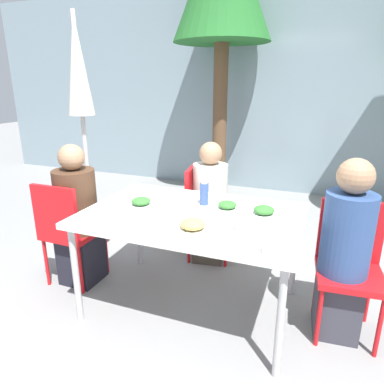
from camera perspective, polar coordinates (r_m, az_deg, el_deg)
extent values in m
plane|color=gray|center=(2.71, 0.00, -18.35)|extent=(24.00, 24.00, 0.00)
cube|color=gray|center=(5.42, 13.22, 16.14)|extent=(10.00, 0.20, 3.00)
cube|color=white|center=(2.36, 0.00, -3.94)|extent=(1.48, 0.98, 0.04)
cylinder|color=#B7B7B7|center=(2.51, -18.78, -13.01)|extent=(0.04, 0.04, 0.71)
cylinder|color=#B7B7B7|center=(2.04, 14.45, -20.43)|extent=(0.04, 0.04, 0.71)
cylinder|color=#B7B7B7|center=(3.14, -8.79, -5.90)|extent=(0.04, 0.04, 0.71)
cylinder|color=#B7B7B7|center=(2.78, 16.74, -9.74)|extent=(0.04, 0.04, 0.71)
cube|color=red|center=(2.99, -19.00, -6.30)|extent=(0.40, 0.40, 0.04)
cube|color=red|center=(2.78, -21.85, -3.29)|extent=(0.40, 0.04, 0.42)
cylinder|color=red|center=(3.30, -19.01, -8.32)|extent=(0.03, 0.03, 0.41)
cylinder|color=red|center=(3.10, -14.12, -9.54)|extent=(0.03, 0.03, 0.41)
cylinder|color=red|center=(3.08, -23.10, -10.71)|extent=(0.03, 0.03, 0.41)
cylinder|color=red|center=(2.87, -18.09, -12.27)|extent=(0.03, 0.03, 0.41)
cube|color=black|center=(3.04, -17.88, -10.03)|extent=(0.29, 0.29, 0.45)
cylinder|color=#472D1E|center=(2.86, -18.77, -1.45)|extent=(0.32, 0.32, 0.51)
sphere|color=#9E7556|center=(2.77, -19.48, 5.49)|extent=(0.20, 0.20, 0.20)
cube|color=red|center=(2.44, 24.78, -12.52)|extent=(0.43, 0.43, 0.04)
cube|color=red|center=(2.51, 24.91, -5.90)|extent=(0.40, 0.07, 0.42)
cylinder|color=red|center=(2.46, 28.75, -19.23)|extent=(0.03, 0.03, 0.41)
cylinder|color=red|center=(2.40, 20.38, -19.00)|extent=(0.03, 0.03, 0.41)
cylinder|color=red|center=(2.73, 27.31, -15.07)|extent=(0.03, 0.03, 0.41)
cylinder|color=red|center=(2.68, 19.96, -14.74)|extent=(0.03, 0.03, 0.41)
cube|color=#383842|center=(2.54, 23.01, -16.51)|extent=(0.29, 0.29, 0.45)
cylinder|color=navy|center=(2.32, 24.44, -6.40)|extent=(0.30, 0.30, 0.52)
sphere|color=#9E7556|center=(2.20, 25.63, 2.39)|extent=(0.21, 0.21, 0.21)
cube|color=red|center=(3.20, 3.11, -3.70)|extent=(0.46, 0.46, 0.04)
cube|color=red|center=(3.16, -0.07, 0.45)|extent=(0.10, 0.40, 0.42)
cylinder|color=red|center=(3.42, 6.35, -6.42)|extent=(0.03, 0.03, 0.41)
cylinder|color=red|center=(3.12, 5.64, -8.91)|extent=(0.03, 0.03, 0.41)
cylinder|color=red|center=(3.47, 0.74, -5.97)|extent=(0.03, 0.03, 0.41)
cylinder|color=red|center=(3.17, -0.53, -8.36)|extent=(0.03, 0.03, 0.41)
cube|color=#473D33|center=(3.24, 2.91, -7.41)|extent=(0.32, 0.32, 0.45)
cylinder|color=beige|center=(3.07, 3.04, 0.37)|extent=(0.31, 0.31, 0.47)
sphere|color=#9E7556|center=(2.99, 3.14, 6.46)|extent=(0.20, 0.20, 0.20)
cylinder|color=#333333|center=(3.85, -16.04, -7.19)|extent=(0.36, 0.36, 0.05)
cylinder|color=#BCBCBC|center=(3.55, -17.51, 8.99)|extent=(0.04, 0.04, 2.22)
cone|color=beige|center=(3.52, -18.53, 19.53)|extent=(0.25, 0.25, 0.92)
cylinder|color=white|center=(2.42, 5.87, -2.84)|extent=(0.23, 0.23, 0.01)
ellipsoid|color=#33702D|center=(2.40, 5.90, -2.11)|extent=(0.13, 0.13, 0.05)
cylinder|color=white|center=(2.07, 0.11, -6.31)|extent=(0.28, 0.28, 0.01)
ellipsoid|color=tan|center=(2.06, 0.11, -5.36)|extent=(0.15, 0.15, 0.06)
cylinder|color=white|center=(2.35, 11.87, -3.72)|extent=(0.25, 0.25, 0.01)
ellipsoid|color=#33702D|center=(2.34, 11.92, -2.93)|extent=(0.14, 0.14, 0.06)
cylinder|color=white|center=(2.50, -8.46, -2.24)|extent=(0.25, 0.25, 0.01)
ellipsoid|color=#33702D|center=(2.49, -8.49, -1.50)|extent=(0.14, 0.14, 0.05)
cylinder|color=#334C8E|center=(2.49, 2.03, -0.33)|extent=(0.06, 0.06, 0.16)
cylinder|color=white|center=(2.46, 2.05, 1.66)|extent=(0.05, 0.05, 0.02)
cylinder|color=white|center=(1.83, 12.71, -8.92)|extent=(0.07, 0.07, 0.09)
cylinder|color=white|center=(2.09, 9.88, -5.61)|extent=(0.19, 0.19, 0.06)
cylinder|color=brown|center=(4.96, 4.63, 11.33)|extent=(0.20, 0.20, 2.12)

